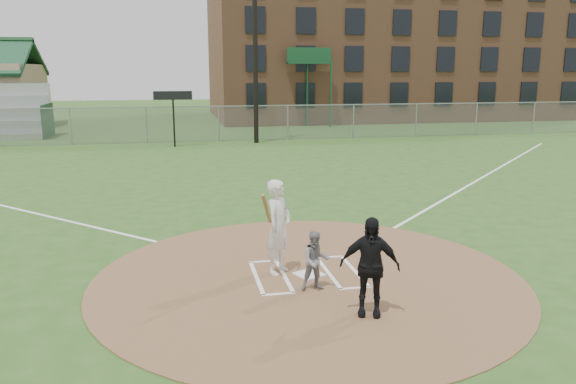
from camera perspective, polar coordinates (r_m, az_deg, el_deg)
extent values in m
plane|color=#2B521C|center=(11.16, 2.05, -8.70)|extent=(140.00, 140.00, 0.00)
cylinder|color=brown|center=(11.15, 2.05, -8.65)|extent=(8.40, 8.40, 0.02)
cube|color=white|center=(11.23, 2.17, -8.36)|extent=(0.64, 0.64, 0.03)
cube|color=white|center=(22.64, 19.20, 1.44)|extent=(17.04, 17.04, 0.01)
imported|color=gray|center=(10.36, 2.85, -6.99)|extent=(0.56, 0.44, 1.11)
imported|color=black|center=(9.34, 8.29, -7.47)|extent=(1.06, 0.71, 1.67)
cube|color=white|center=(11.11, -3.22, -8.66)|extent=(0.08, 1.80, 0.01)
cube|color=white|center=(11.20, -0.40, -8.48)|extent=(0.08, 1.80, 0.01)
cube|color=white|center=(11.99, -2.50, -7.06)|extent=(0.62, 0.08, 0.01)
cube|color=white|center=(10.33, -0.93, -10.32)|extent=(0.62, 0.08, 0.01)
cube|color=white|center=(11.54, 6.76, -7.92)|extent=(0.08, 1.80, 0.01)
cube|color=white|center=(11.39, 4.10, -8.14)|extent=(0.08, 1.80, 0.01)
cube|color=white|center=(12.27, 4.20, -6.61)|extent=(0.62, 0.08, 0.01)
cube|color=white|center=(10.66, 6.82, -9.66)|extent=(0.62, 0.08, 0.01)
imported|color=silver|center=(11.09, -0.98, -3.56)|extent=(0.79, 0.82, 1.89)
cylinder|color=olive|center=(10.54, -2.20, -1.69)|extent=(0.30, 0.58, 0.70)
cube|color=slate|center=(32.36, -7.04, 6.88)|extent=(56.00, 0.03, 2.00)
cube|color=gray|center=(32.28, -7.09, 8.65)|extent=(56.00, 0.06, 0.06)
cube|color=gray|center=(32.36, -7.04, 6.88)|extent=(56.08, 0.08, 2.00)
cube|color=#194728|center=(37.23, -23.21, 6.68)|extent=(0.08, 3.20, 2.00)
cube|color=#8F593D|center=(51.66, 9.97, 15.99)|extent=(30.00, 16.00, 15.00)
cube|color=black|center=(44.20, 13.76, 16.36)|extent=(26.60, 0.10, 12.20)
cube|color=#194728|center=(40.58, 2.14, 12.99)|extent=(3.20, 1.00, 0.15)
cube|color=#194728|center=(41.10, 1.95, 9.84)|extent=(0.12, 0.12, 4.50)
cube|color=#194728|center=(40.56, 4.36, 9.78)|extent=(0.12, 0.12, 4.50)
cube|color=#194728|center=(40.60, 2.15, 13.76)|extent=(3.20, 0.08, 1.00)
cylinder|color=black|center=(31.51, -3.37, 15.91)|extent=(0.26, 0.26, 12.00)
cylinder|color=black|center=(30.45, -11.52, 6.96)|extent=(0.10, 0.10, 2.60)
cube|color=black|center=(30.36, -11.63, 9.59)|extent=(2.00, 0.10, 0.45)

